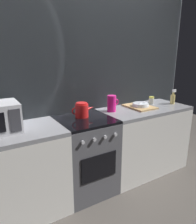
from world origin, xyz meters
name	(u,v)px	position (x,y,z in m)	size (l,w,h in m)	color
ground_plane	(86,189)	(0.00, 0.00, 0.00)	(8.00, 8.00, 0.00)	#47423D
back_wall	(72,88)	(0.00, 0.32, 1.20)	(3.60, 0.05, 2.40)	gray
counter_left	(2,179)	(-0.90, 0.00, 0.45)	(1.20, 0.60, 0.90)	silver
stove_unit	(86,155)	(0.00, 0.00, 0.45)	(0.60, 0.63, 0.90)	#4C4C51
counter_right	(143,139)	(0.90, 0.00, 0.45)	(1.20, 0.60, 0.90)	silver
kettle	(82,110)	(0.00, 0.07, 0.98)	(0.28, 0.15, 0.17)	red
pitcher	(112,103)	(0.43, 0.09, 1.00)	(0.16, 0.11, 0.20)	#E5197A
dish_pile	(140,106)	(0.85, 0.05, 0.92)	(0.30, 0.40, 0.07)	tan
spice_jar	(151,100)	(1.12, 0.11, 0.95)	(0.08, 0.08, 0.10)	silver
spray_bottle	(173,98)	(1.39, -0.04, 0.98)	(0.08, 0.06, 0.20)	#E5CC72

